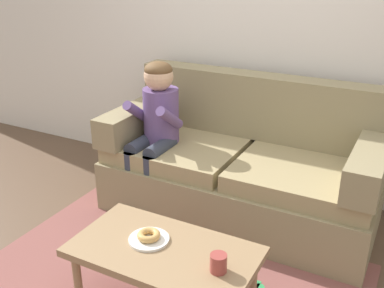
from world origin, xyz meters
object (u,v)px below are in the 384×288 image
couch (242,168)px  mug (218,263)px  person_child (156,122)px  coffee_table (164,257)px  donut (149,235)px  toy_controller (245,285)px

couch → mug: bearing=-73.1°
couch → mug: couch is taller
person_child → couch: bearing=19.3°
couch → coffee_table: (0.06, -1.20, 0.03)m
coffee_table → person_child: (-0.66, 0.99, 0.29)m
person_child → donut: (0.56, -0.97, -0.21)m
couch → coffee_table: bearing=-87.1°
person_child → mug: person_child is taller
couch → donut: bearing=-92.1°
couch → person_child: (-0.60, -0.21, 0.32)m
couch → donut: (-0.04, -1.18, 0.11)m
donut → toy_controller: 0.70m
person_child → mug: 1.43m
couch → donut: size_ratio=15.95×
toy_controller → couch: bearing=102.0°
mug → toy_controller: mug is taller
coffee_table → couch: bearing=92.9°
donut → toy_controller: size_ratio=0.53×
coffee_table → toy_controller: 0.61m
toy_controller → mug: bearing=-100.2°
couch → donut: couch is taller
coffee_table → mug: bearing=-5.6°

